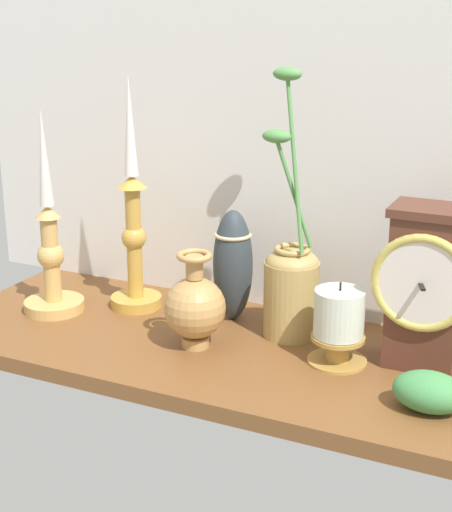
# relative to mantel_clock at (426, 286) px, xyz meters

# --- Properties ---
(ground_plane) EXTENTS (1.00, 0.36, 0.02)m
(ground_plane) POSITION_rel_mantel_clock_xyz_m (-0.24, -0.05, -0.13)
(ground_plane) COLOR brown
(back_wall) EXTENTS (1.20, 0.02, 0.65)m
(back_wall) POSITION_rel_mantel_clock_xyz_m (-0.24, 0.13, 0.20)
(back_wall) COLOR silver
(back_wall) RESTS_ON ground_plane
(mantel_clock) EXTENTS (0.14, 0.11, 0.23)m
(mantel_clock) POSITION_rel_mantel_clock_xyz_m (0.00, 0.00, 0.00)
(mantel_clock) COLOR #572F22
(mantel_clock) RESTS_ON ground_plane
(candlestick_tall_left) EXTENTS (0.09, 0.09, 0.39)m
(candlestick_tall_left) POSITION_rel_mantel_clock_xyz_m (-0.49, 0.02, 0.01)
(candlestick_tall_left) COLOR gold
(candlestick_tall_left) RESTS_ON ground_plane
(candlestick_tall_center) EXTENTS (0.10, 0.10, 0.34)m
(candlestick_tall_center) POSITION_rel_mantel_clock_xyz_m (-0.60, -0.05, -0.02)
(candlestick_tall_center) COLOR tan
(candlestick_tall_center) RESTS_ON ground_plane
(brass_vase_bulbous) EXTENTS (0.09, 0.09, 0.15)m
(brass_vase_bulbous) POSITION_rel_mantel_clock_xyz_m (-0.32, -0.08, -0.06)
(brass_vase_bulbous) COLOR tan
(brass_vase_bulbous) RESTS_ON ground_plane
(brass_vase_jar) EXTENTS (0.09, 0.08, 0.40)m
(brass_vase_jar) POSITION_rel_mantel_clock_xyz_m (-0.21, 0.02, -0.03)
(brass_vase_jar) COLOR tan
(brass_vase_jar) RESTS_ON ground_plane
(pillar_candle_front) EXTENTS (0.09, 0.09, 0.12)m
(pillar_candle_front) POSITION_rel_mantel_clock_xyz_m (-0.11, -0.04, -0.06)
(pillar_candle_front) COLOR #B48A3E
(pillar_candle_front) RESTS_ON ground_plane
(tall_ceramic_vase) EXTENTS (0.06, 0.06, 0.18)m
(tall_ceramic_vase) POSITION_rel_mantel_clock_xyz_m (-0.31, 0.04, -0.03)
(tall_ceramic_vase) COLOR #303940
(tall_ceramic_vase) RESTS_ON ground_plane
(ivy_sprig) EXTENTS (0.09, 0.07, 0.05)m
(ivy_sprig) POSITION_rel_mantel_clock_xyz_m (0.04, -0.13, -0.09)
(ivy_sprig) COLOR #438B4A
(ivy_sprig) RESTS_ON ground_plane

